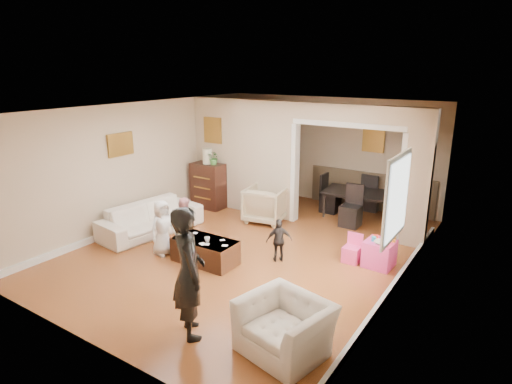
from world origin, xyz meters
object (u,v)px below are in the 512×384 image
Objects in this scene: armchair_back at (266,204)px; dining_table at (361,205)px; child_toddler at (279,240)px; coffee_cup at (207,240)px; table_lamp at (207,156)px; cyan_cup at (374,239)px; adult_person at (189,273)px; sofa at (151,218)px; dresser at (208,186)px; coffee_table at (205,251)px; child_kneel_a at (163,228)px; child_kneel_b at (186,223)px; play_table at (379,254)px; armchair_front at (285,327)px.

armchair_back is 0.50× the size of dining_table.
coffee_cup is at bearing -0.54° from child_toddler.
cyan_cup is (4.38, -0.95, -0.77)m from table_lamp.
adult_person is at bearing 52.54° from child_toddler.
dresser is (-0.08, 1.94, 0.23)m from sofa.
sofa is 1.89× the size of coffee_table.
cyan_cup is at bearing -54.73° from child_kneel_a.
dresser is 1.10× the size of child_kneel_b.
child_toddler is (-1.53, -0.77, 0.16)m from play_table.
armchair_back is 1.81× the size of play_table.
child_kneel_a reaches higher than child_toddler.
armchair_front is 0.98× the size of child_kneel_a.
armchair_back is at bearing 163.48° from play_table.
cyan_cup is 3.70m from child_kneel_a.
coffee_cup is 0.87m from child_kneel_b.
play_table is at bearing 26.57° from cyan_cup.
adult_person is at bearing -56.74° from coffee_cup.
child_kneel_b reaches higher than cyan_cup.
armchair_front is 0.59× the size of dining_table.
child_toddler reaches higher than sofa.
dresser is (-4.26, 3.78, 0.22)m from armchair_front.
cyan_cup is at bearing -12.23° from table_lamp.
coffee_table is 2.90m from cyan_cup.
sofa is 2.09× the size of child_kneel_a.
adult_person is at bearing -55.19° from coffee_table.
play_table is (0.22, 2.88, -0.10)m from armchair_front.
dresser is at bearing 8.82° from child_kneel_b.
armchair_back reaches higher than dining_table.
armchair_back is 2.36× the size of table_lamp.
adult_person reaches higher than table_lamp.
child_kneel_a is (-0.63, -2.50, 0.12)m from armchair_back.
cyan_cup reaches higher than coffee_cup.
sofa is 2.74× the size of child_toddler.
adult_person reaches higher than child_toddler.
table_lamp is 0.32× the size of coffee_table.
child_kneel_a is at bearing -115.34° from sofa.
adult_person is at bearing -53.23° from dresser.
play_table is (4.40, 1.04, -0.08)m from sofa.
armchair_back is 1.68m from dresser.
child_toddler is (2.95, -1.67, -0.16)m from dresser.
dining_table is (1.68, 1.37, -0.09)m from armchair_back.
sofa is 4.52m from play_table.
child_kneel_a reaches higher than coffee_table.
table_lamp is at bearing 0.00° from dresser.
adult_person is 2.59m from child_kneel_a.
cyan_cup is at bearing -69.37° from sofa.
dining_table is (3.36, 1.30, -0.25)m from dresser.
table_lamp reaches higher than sofa.
armchair_front is at bearing 114.91° from armchair_back.
child_kneel_a is (-3.21, 1.21, 0.18)m from armchair_front.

